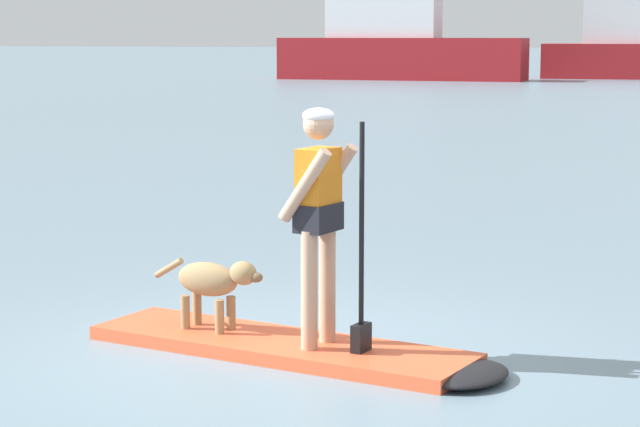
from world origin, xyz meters
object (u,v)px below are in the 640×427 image
object	(u,v)px
person_paddler	(320,209)
moored_boat_starboard	(640,49)
dog	(213,282)
paddleboard	(306,350)
moored_boat_outer	(397,48)

from	to	relation	value
person_paddler	moored_boat_starboard	size ratio (longest dim) A/B	0.16
dog	moored_boat_starboard	world-z (taller)	moored_boat_starboard
person_paddler	dog	distance (m)	1.13
paddleboard	moored_boat_outer	xyz separation A→B (m)	(-12.27, 53.21, 1.56)
paddleboard	moored_boat_outer	bearing A→B (deg)	102.99
paddleboard	person_paddler	size ratio (longest dim) A/B	1.94
dog	moored_boat_outer	world-z (taller)	moored_boat_outer
person_paddler	moored_boat_starboard	bearing A→B (deg)	90.53
paddleboard	moored_boat_starboard	size ratio (longest dim) A/B	0.31
dog	person_paddler	bearing A→B (deg)	-12.85
person_paddler	dog	size ratio (longest dim) A/B	1.75
dog	moored_boat_outer	xyz separation A→B (m)	(-11.47, 53.03, 1.14)
moored_boat_outer	moored_boat_starboard	xyz separation A→B (m)	(11.85, 5.20, -0.07)
moored_boat_starboard	moored_boat_outer	bearing A→B (deg)	-156.29
person_paddler	moored_boat_outer	world-z (taller)	moored_boat_outer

